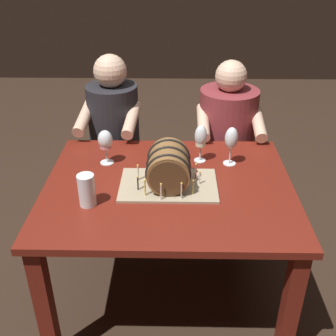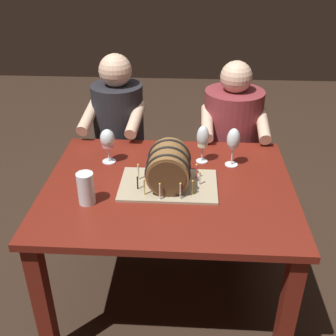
{
  "view_description": "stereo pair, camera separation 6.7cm",
  "coord_description": "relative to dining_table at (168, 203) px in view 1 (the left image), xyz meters",
  "views": [
    {
      "loc": [
        0.03,
        -1.69,
        1.79
      ],
      "look_at": [
        -0.0,
        -0.01,
        0.83
      ],
      "focal_mm": 44.07,
      "sensor_mm": 36.0,
      "label": 1
    },
    {
      "loc": [
        0.1,
        -1.69,
        1.79
      ],
      "look_at": [
        -0.0,
        -0.01,
        0.83
      ],
      "focal_mm": 44.07,
      "sensor_mm": 36.0,
      "label": 2
    }
  ],
  "objects": [
    {
      "name": "person_seated_left",
      "position": [
        -0.36,
        0.7,
        -0.09
      ],
      "size": [
        0.38,
        0.48,
        1.18
      ],
      "color": "black",
      "rests_on": "ground"
    },
    {
      "name": "wine_glass_white",
      "position": [
        0.16,
        0.24,
        0.25
      ],
      "size": [
        0.06,
        0.06,
        0.21
      ],
      "color": "white",
      "rests_on": "dining_table"
    },
    {
      "name": "wine_glass_empty",
      "position": [
        0.32,
        0.21,
        0.25
      ],
      "size": [
        0.07,
        0.07,
        0.21
      ],
      "color": "white",
      "rests_on": "dining_table"
    },
    {
      "name": "barrel_cake",
      "position": [
        -0.0,
        -0.01,
        0.2
      ],
      "size": [
        0.47,
        0.3,
        0.21
      ],
      "color": "tan",
      "rests_on": "dining_table"
    },
    {
      "name": "person_seated_right",
      "position": [
        0.36,
        0.7,
        -0.08
      ],
      "size": [
        0.4,
        0.47,
        1.15
      ],
      "color": "#4C1B1E",
      "rests_on": "ground"
    },
    {
      "name": "wine_glass_rose",
      "position": [
        -0.33,
        0.21,
        0.24
      ],
      "size": [
        0.08,
        0.08,
        0.19
      ],
      "color": "white",
      "rests_on": "dining_table"
    },
    {
      "name": "dining_table",
      "position": [
        0.0,
        0.0,
        0.0
      ],
      "size": [
        1.2,
        0.97,
        0.73
      ],
      "color": "maroon",
      "rests_on": "ground"
    },
    {
      "name": "ground_plane",
      "position": [
        0.0,
        0.0,
        -0.62
      ],
      "size": [
        8.0,
        8.0,
        0.0
      ],
      "primitive_type": "plane",
      "color": "#332319"
    },
    {
      "name": "beer_pint",
      "position": [
        -0.36,
        -0.17,
        0.18
      ],
      "size": [
        0.08,
        0.08,
        0.15
      ],
      "color": "white",
      "rests_on": "dining_table"
    }
  ]
}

